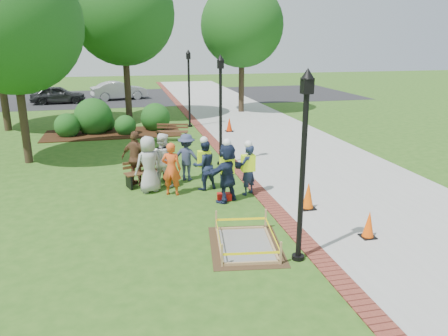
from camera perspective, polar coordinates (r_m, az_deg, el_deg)
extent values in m
plane|color=#285116|center=(12.53, -0.99, -6.06)|extent=(100.00, 100.00, 0.00)
cube|color=#9E9E99|center=(23.07, 5.95, 4.43)|extent=(6.00, 60.00, 0.02)
cube|color=maroon|center=(22.24, -2.01, 4.07)|extent=(0.50, 60.00, 0.03)
cube|color=#381E0F|center=(23.81, -14.29, 4.41)|extent=(7.00, 3.00, 0.05)
cube|color=black|center=(38.69, -9.56, 9.18)|extent=(36.00, 12.00, 0.01)
cube|color=#47331E|center=(10.73, 2.85, -10.12)|extent=(2.01, 2.52, 0.01)
cube|color=gray|center=(10.72, 2.85, -10.05)|extent=(1.45, 1.95, 0.04)
cube|color=tan|center=(10.71, 2.85, -9.95)|extent=(1.58, 2.09, 0.08)
cube|color=tan|center=(10.61, 2.87, -8.82)|extent=(1.62, 2.12, 0.55)
cube|color=yellow|center=(10.60, 2.87, -8.70)|extent=(1.56, 2.07, 0.06)
cube|color=brown|center=(15.05, -9.92, -0.46)|extent=(1.63, 0.92, 0.04)
cube|color=brown|center=(15.21, -10.31, 0.64)|extent=(1.50, 0.52, 0.25)
cube|color=black|center=(15.12, -9.87, -1.37)|extent=(1.51, 0.93, 0.46)
cube|color=#582D1E|center=(21.45, -6.80, 4.74)|extent=(1.60, 0.81, 0.04)
cube|color=#582D1E|center=(21.64, -6.73, 5.48)|extent=(1.50, 0.41, 0.25)
cube|color=black|center=(21.50, -6.78, 4.10)|extent=(1.47, 0.84, 0.45)
cube|color=black|center=(11.69, 18.24, -8.54)|extent=(0.37, 0.37, 0.05)
cone|color=#FF5308|center=(11.55, 18.40, -6.92)|extent=(0.29, 0.29, 0.67)
cube|color=black|center=(13.12, 10.84, -5.17)|extent=(0.42, 0.42, 0.06)
cone|color=#F95C07|center=(12.98, 10.94, -3.46)|extent=(0.33, 0.33, 0.78)
cube|color=black|center=(23.59, 0.69, 4.83)|extent=(0.40, 0.40, 0.05)
cone|color=red|center=(23.51, 0.70, 5.77)|extent=(0.32, 0.32, 0.74)
cube|color=#B8120E|center=(13.56, 0.04, -3.76)|extent=(0.47, 0.30, 0.22)
cylinder|color=black|center=(9.54, 10.17, -1.52)|extent=(0.12, 0.12, 3.80)
cube|color=black|center=(9.13, 10.81, 10.50)|extent=(0.22, 0.22, 0.32)
cone|color=black|center=(9.11, 10.89, 12.06)|extent=(0.28, 0.28, 0.22)
cylinder|color=black|center=(10.26, 9.64, -11.40)|extent=(0.28, 0.28, 0.10)
cylinder|color=black|center=(16.97, -0.45, 6.65)|extent=(0.12, 0.12, 3.80)
cube|color=black|center=(16.74, -0.46, 13.41)|extent=(0.22, 0.22, 0.32)
cone|color=black|center=(16.73, -0.47, 14.26)|extent=(0.28, 0.28, 0.22)
cylinder|color=black|center=(17.39, -0.43, 0.63)|extent=(0.28, 0.28, 0.10)
cylinder|color=black|center=(24.76, -4.58, 9.73)|extent=(0.12, 0.12, 3.80)
cube|color=black|center=(24.60, -4.68, 14.36)|extent=(0.22, 0.22, 0.32)
cone|color=black|center=(24.60, -4.70, 14.94)|extent=(0.28, 0.28, 0.22)
cylinder|color=black|center=(25.04, -4.48, 5.52)|extent=(0.28, 0.28, 0.10)
cylinder|color=#3D2D1E|center=(18.94, -24.87, 7.11)|extent=(0.32, 0.32, 4.41)
sphere|color=#194F16|center=(18.77, -26.07, 16.61)|extent=(5.25, 5.25, 5.25)
cylinder|color=#3D2D1E|center=(27.71, -12.57, 11.52)|extent=(0.39, 0.39, 5.15)
sphere|color=#194F16|center=(27.66, -13.07, 19.12)|extent=(6.06, 6.06, 6.06)
cylinder|color=#3D2D1E|center=(29.94, 2.30, 11.76)|extent=(0.37, 0.37, 4.65)
sphere|color=#194F16|center=(29.84, 2.37, 18.13)|extent=(5.40, 5.40, 5.40)
cylinder|color=#3D2D1E|center=(26.35, -27.10, 10.43)|extent=(0.38, 0.38, 5.64)
sphere|color=#194F16|center=(23.82, -19.66, 3.91)|extent=(1.29, 1.29, 1.29)
sphere|color=#194F16|center=(24.29, -16.53, 4.42)|extent=(1.99, 1.99, 1.99)
sphere|color=#194F16|center=(23.47, -12.70, 4.30)|extent=(1.10, 1.10, 1.10)
sphere|color=#194F16|center=(24.36, -8.88, 4.94)|extent=(1.59, 1.59, 1.59)
sphere|color=#194F16|center=(24.71, -15.21, 4.72)|extent=(1.05, 1.05, 1.05)
imported|color=#9F9F9F|center=(14.26, -9.80, 0.46)|extent=(0.69, 0.56, 1.85)
imported|color=#EE4F1C|center=(13.90, -6.88, -0.13)|extent=(0.64, 0.53, 1.71)
imported|color=white|center=(14.80, -8.07, 1.07)|extent=(0.69, 0.59, 1.82)
imported|color=brown|center=(14.98, -11.38, 1.21)|extent=(0.71, 0.65, 1.88)
imported|color=#333A5A|center=(15.33, -4.89, 1.40)|extent=(0.62, 0.53, 1.66)
imported|color=#17253D|center=(13.22, 0.40, -0.63)|extent=(0.69, 0.63, 1.83)
cube|color=#C9FB15|center=(13.14, 0.40, 0.45)|extent=(0.42, 0.26, 0.52)
sphere|color=white|center=(12.97, 0.40, 3.33)|extent=(0.25, 0.25, 0.25)
imported|color=#1B2048|center=(13.87, 3.15, -0.25)|extent=(0.62, 0.58, 1.63)
cube|color=#C9FB15|center=(13.81, 3.17, 0.67)|extent=(0.42, 0.26, 0.52)
sphere|color=white|center=(13.65, 3.21, 3.12)|extent=(0.25, 0.25, 0.25)
imported|color=#17283B|center=(14.34, -2.59, 0.35)|extent=(0.59, 0.46, 1.64)
cube|color=#C9FB15|center=(14.27, -2.61, 1.25)|extent=(0.42, 0.26, 0.52)
sphere|color=white|center=(14.12, -2.64, 3.65)|extent=(0.25, 0.25, 0.25)
imported|color=#29292C|center=(36.40, -20.76, 7.88)|extent=(2.29, 4.69, 1.49)
imported|color=#A7A6AB|center=(37.33, -13.44, 8.69)|extent=(3.24, 5.28, 1.60)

